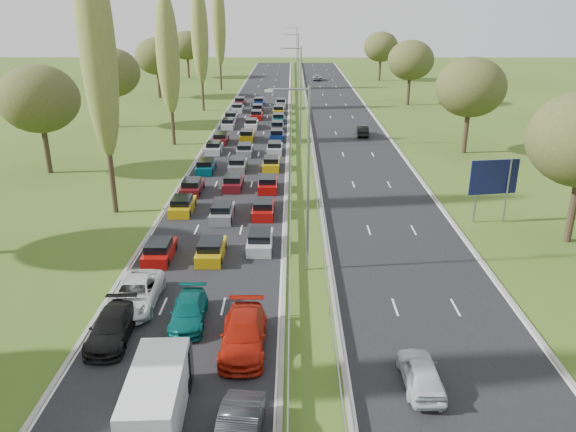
{
  "coord_description": "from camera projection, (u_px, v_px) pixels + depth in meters",
  "views": [
    {
      "loc": [
        3.51,
        9.31,
        16.37
      ],
      "look_at": [
        3.19,
        49.12,
        1.5
      ],
      "focal_mm": 35.0,
      "sensor_mm": 36.0,
      "label": 1
    }
  ],
  "objects": [
    {
      "name": "ground",
      "position": [
        300.0,
        143.0,
        71.94
      ],
      "size": [
        260.0,
        260.0,
        0.0
      ],
      "primitive_type": "plane",
      "color": "#38551A",
      "rests_on": "ground"
    },
    {
      "name": "near_carriageway",
      "position": [
        249.0,
        139.0,
        74.34
      ],
      "size": [
        10.5,
        215.0,
        0.04
      ],
      "primitive_type": "cube",
      "color": "black",
      "rests_on": "ground"
    },
    {
      "name": "far_carriageway",
      "position": [
        351.0,
        139.0,
        74.23
      ],
      "size": [
        10.5,
        215.0,
        0.04
      ],
      "primitive_type": "cube",
      "color": "black",
      "rests_on": "ground"
    },
    {
      "name": "central_reservation",
      "position": [
        300.0,
        135.0,
        74.09
      ],
      "size": [
        2.36,
        215.0,
        0.32
      ],
      "color": "gray",
      "rests_on": "ground"
    },
    {
      "name": "lamp_columns",
      "position": [
        301.0,
        98.0,
        67.97
      ],
      "size": [
        0.18,
        140.18,
        12.0
      ],
      "color": "gray",
      "rests_on": "ground"
    },
    {
      "name": "poplar_row",
      "position": [
        144.0,
        49.0,
        56.65
      ],
      "size": [
        2.8,
        127.8,
        22.44
      ],
      "color": "#2D2116",
      "rests_on": "ground"
    },
    {
      "name": "woodland_left",
      "position": [
        24.0,
        105.0,
        53.18
      ],
      "size": [
        8.0,
        166.0,
        11.1
      ],
      "color": "#2D2116",
      "rests_on": "ground"
    },
    {
      "name": "woodland_right",
      "position": [
        495.0,
        99.0,
        56.62
      ],
      "size": [
        8.0,
        153.0,
        11.1
      ],
      "color": "#2D2116",
      "rests_on": "ground"
    },
    {
      "name": "traffic_queue_fill",
      "position": [
        246.0,
        144.0,
        69.62
      ],
      "size": [
        9.09,
        69.1,
        0.8
      ],
      "color": "#A50C0A",
      "rests_on": "ground"
    },
    {
      "name": "near_car_2",
      "position": [
        135.0,
        294.0,
        32.49
      ],
      "size": [
        2.6,
        5.55,
        1.54
      ],
      "primitive_type": "imported",
      "rotation": [
        0.0,
        0.0,
        0.01
      ],
      "color": "silver",
      "rests_on": "near_carriageway"
    },
    {
      "name": "near_car_3",
      "position": [
        112.0,
        327.0,
        29.18
      ],
      "size": [
        2.2,
        5.01,
        1.43
      ],
      "primitive_type": "imported",
      "rotation": [
        0.0,
        0.0,
        0.04
      ],
      "color": "black",
      "rests_on": "near_carriageway"
    },
    {
      "name": "near_car_7",
      "position": [
        189.0,
        311.0,
        30.78
      ],
      "size": [
        2.08,
        4.67,
        1.33
      ],
      "primitive_type": "imported",
      "rotation": [
        0.0,
        0.0,
        0.05
      ],
      "color": "#055450",
      "rests_on": "near_carriageway"
    },
    {
      "name": "near_car_11",
      "position": [
        244.0,
        334.0,
        28.38
      ],
      "size": [
        2.29,
        5.55,
        1.61
      ],
      "primitive_type": "imported",
      "rotation": [
        0.0,
        0.0,
        0.01
      ],
      "color": "#A4180A",
      "rests_on": "near_carriageway"
    },
    {
      "name": "far_car_0",
      "position": [
        421.0,
        373.0,
        25.54
      ],
      "size": [
        1.68,
        4.13,
        1.4
      ],
      "primitive_type": "imported",
      "rotation": [
        0.0,
        0.0,
        3.15
      ],
      "color": "silver",
      "rests_on": "far_carriageway"
    },
    {
      "name": "far_car_1",
      "position": [
        362.0,
        131.0,
        75.59
      ],
      "size": [
        1.76,
        4.4,
        1.42
      ],
      "primitive_type": "imported",
      "rotation": [
        0.0,
        0.0,
        3.08
      ],
      "color": "black",
      "rests_on": "far_carriageway"
    },
    {
      "name": "far_car_2",
      "position": [
        317.0,
        77.0,
        132.92
      ],
      "size": [
        2.36,
        4.81,
        1.31
      ],
      "primitive_type": "imported",
      "rotation": [
        0.0,
        0.0,
        3.1
      ],
      "color": "gray",
      "rests_on": "far_carriageway"
    },
    {
      "name": "white_van_rear",
      "position": [
        158.0,
        393.0,
        23.58
      ],
      "size": [
        2.19,
        5.58,
        2.24
      ],
      "rotation": [
        0.0,
        0.0,
        0.05
      ],
      "color": "silver",
      "rests_on": "near_carriageway"
    },
    {
      "name": "direction_sign",
      "position": [
        494.0,
        180.0,
        44.23
      ],
      "size": [
        3.96,
        0.76,
        5.2
      ],
      "color": "gray",
      "rests_on": "ground"
    }
  ]
}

